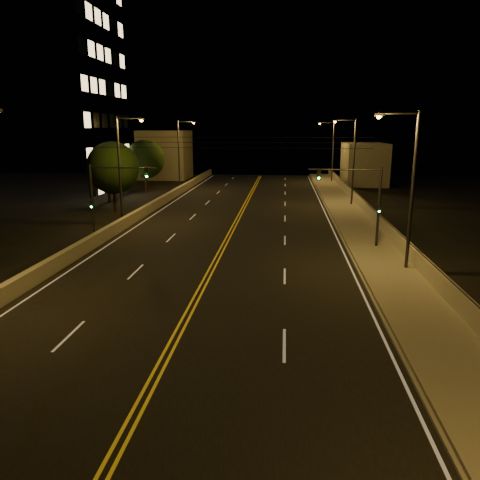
# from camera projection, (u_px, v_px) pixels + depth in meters

# --- Properties ---
(road) EXTENTS (18.00, 120.00, 0.02)m
(road) POSITION_uv_depth(u_px,v_px,m) (210.00, 271.00, 28.39)
(road) COLOR black
(road) RESTS_ON ground
(sidewalk) EXTENTS (3.60, 120.00, 0.30)m
(sidewalk) POSITION_uv_depth(u_px,v_px,m) (393.00, 274.00, 27.37)
(sidewalk) COLOR gray
(sidewalk) RESTS_ON ground
(curb) EXTENTS (0.14, 120.00, 0.15)m
(curb) POSITION_uv_depth(u_px,v_px,m) (360.00, 275.00, 27.56)
(curb) COLOR gray
(curb) RESTS_ON ground
(parapet_wall) EXTENTS (0.30, 120.00, 1.00)m
(parapet_wall) POSITION_uv_depth(u_px,v_px,m) (423.00, 264.00, 27.07)
(parapet_wall) COLOR #9F9985
(parapet_wall) RESTS_ON sidewalk
(jersey_barrier) EXTENTS (0.45, 120.00, 0.95)m
(jersey_barrier) POSITION_uv_depth(u_px,v_px,m) (61.00, 260.00, 29.15)
(jersey_barrier) COLOR #9F9985
(jersey_barrier) RESTS_ON ground
(distant_building_right) EXTENTS (6.00, 10.00, 6.22)m
(distant_building_right) POSITION_uv_depth(u_px,v_px,m) (364.00, 164.00, 71.83)
(distant_building_right) COLOR gray
(distant_building_right) RESTS_ON ground
(distant_building_left) EXTENTS (8.00, 8.00, 8.05)m
(distant_building_left) POSITION_uv_depth(u_px,v_px,m) (165.00, 155.00, 79.73)
(distant_building_left) COLOR gray
(distant_building_left) RESTS_ON ground
(parapet_rail) EXTENTS (0.06, 120.00, 0.06)m
(parapet_rail) POSITION_uv_depth(u_px,v_px,m) (423.00, 256.00, 26.94)
(parapet_rail) COLOR black
(parapet_rail) RESTS_ON parapet_wall
(lane_markings) EXTENTS (17.32, 116.00, 0.00)m
(lane_markings) POSITION_uv_depth(u_px,v_px,m) (210.00, 272.00, 28.32)
(lane_markings) COLOR silver
(lane_markings) RESTS_ON road
(streetlight_1) EXTENTS (2.55, 0.28, 9.45)m
(streetlight_1) POSITION_uv_depth(u_px,v_px,m) (408.00, 182.00, 27.07)
(streetlight_1) COLOR #2D2D33
(streetlight_1) RESTS_ON ground
(streetlight_2) EXTENTS (2.55, 0.28, 9.45)m
(streetlight_2) POSITION_uv_depth(u_px,v_px,m) (351.00, 157.00, 50.50)
(streetlight_2) COLOR #2D2D33
(streetlight_2) RESTS_ON ground
(streetlight_3) EXTENTS (2.55, 0.28, 9.45)m
(streetlight_3) POSITION_uv_depth(u_px,v_px,m) (331.00, 148.00, 72.65)
(streetlight_3) COLOR #2D2D33
(streetlight_3) RESTS_ON ground
(streetlight_5) EXTENTS (2.55, 0.28, 9.45)m
(streetlight_5) POSITION_uv_depth(u_px,v_px,m) (122.00, 163.00, 41.20)
(streetlight_5) COLOR #2D2D33
(streetlight_5) RESTS_ON ground
(streetlight_6) EXTENTS (2.55, 0.28, 9.45)m
(streetlight_6) POSITION_uv_depth(u_px,v_px,m) (181.00, 151.00, 64.15)
(streetlight_6) COLOR #2D2D33
(streetlight_6) RESTS_ON ground
(traffic_signal_right) EXTENTS (5.11, 0.31, 5.89)m
(traffic_signal_right) POSITION_uv_depth(u_px,v_px,m) (365.00, 198.00, 32.69)
(traffic_signal_right) COLOR #2D2D33
(traffic_signal_right) RESTS_ON ground
(traffic_signal_left) EXTENTS (5.11, 0.31, 5.89)m
(traffic_signal_left) POSITION_uv_depth(u_px,v_px,m) (105.00, 194.00, 34.41)
(traffic_signal_left) COLOR #2D2D33
(traffic_signal_left) RESTS_ON ground
(overhead_wires) EXTENTS (22.00, 0.03, 0.83)m
(overhead_wires) POSITION_uv_depth(u_px,v_px,m) (228.00, 143.00, 35.86)
(overhead_wires) COLOR black
(building_tower) EXTENTS (24.00, 15.00, 30.74)m
(building_tower) POSITION_uv_depth(u_px,v_px,m) (5.00, 72.00, 54.27)
(building_tower) COLOR gray
(building_tower) RESTS_ON ground
(tree_0) EXTENTS (5.30, 5.30, 7.18)m
(tree_0) POSITION_uv_depth(u_px,v_px,m) (113.00, 168.00, 47.70)
(tree_0) COLOR black
(tree_0) RESTS_ON ground
(tree_1) EXTENTS (4.53, 4.53, 6.15)m
(tree_1) POSITION_uv_depth(u_px,v_px,m) (108.00, 169.00, 54.15)
(tree_1) COLOR black
(tree_1) RESTS_ON ground
(tree_2) EXTENTS (5.15, 5.15, 6.98)m
(tree_2) POSITION_uv_depth(u_px,v_px,m) (145.00, 159.00, 62.58)
(tree_2) COLOR black
(tree_2) RESTS_ON ground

